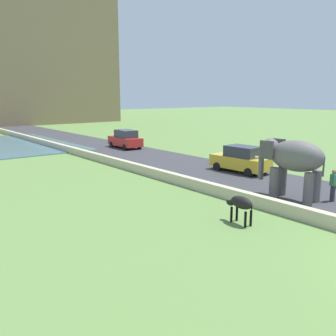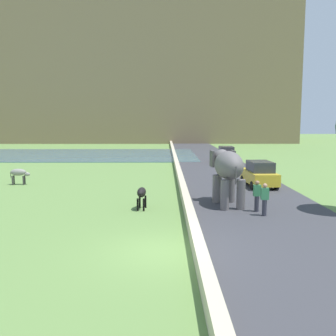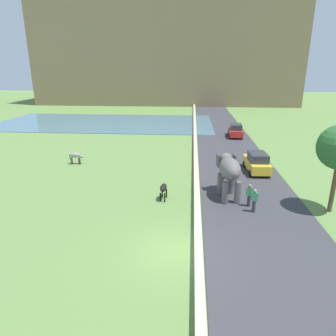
{
  "view_description": "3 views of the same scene",
  "coord_description": "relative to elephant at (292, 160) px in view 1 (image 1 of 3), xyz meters",
  "views": [
    {
      "loc": [
        -12.18,
        -2.72,
        5.11
      ],
      "look_at": [
        0.04,
        12.54,
        1.19
      ],
      "focal_mm": 39.07,
      "sensor_mm": 36.0,
      "label": 1
    },
    {
      "loc": [
        0.06,
        -12.97,
        4.63
      ],
      "look_at": [
        0.25,
        9.92,
        1.71
      ],
      "focal_mm": 40.68,
      "sensor_mm": 36.0,
      "label": 2
    },
    {
      "loc": [
        0.72,
        -13.26,
        8.9
      ],
      "look_at": [
        -1.03,
        8.91,
        1.52
      ],
      "focal_mm": 32.42,
      "sensor_mm": 36.0,
      "label": 3
    }
  ],
  "objects": [
    {
      "name": "road_surface",
      "position": [
        1.6,
        12.88,
        -2.01
      ],
      "size": [
        7.0,
        120.0,
        0.06
      ],
      "primitive_type": "cube",
      "color": "#38383D",
      "rests_on": "ground"
    },
    {
      "name": "barrier_wall",
      "position": [
        -2.2,
        10.88,
        -1.74
      ],
      "size": [
        0.4,
        110.0,
        0.58
      ],
      "primitive_type": "cube",
      "color": "beige",
      "rests_on": "ground"
    },
    {
      "name": "elephant",
      "position": [
        0.0,
        0.0,
        0.0
      ],
      "size": [
        1.69,
        3.54,
        2.99
      ],
      "color": "#605B5B",
      "rests_on": "ground"
    },
    {
      "name": "person_beside_elephant",
      "position": [
        1.24,
        -1.53,
        -1.16
      ],
      "size": [
        0.36,
        0.22,
        1.63
      ],
      "color": "#33333D",
      "rests_on": "ground"
    },
    {
      "name": "car_red",
      "position": [
        3.17,
        20.18,
        -1.14
      ],
      "size": [
        1.94,
        4.07,
        1.8
      ],
      "color": "red",
      "rests_on": "ground"
    },
    {
      "name": "car_yellow",
      "position": [
        3.18,
        5.81,
        -1.14
      ],
      "size": [
        1.93,
        4.07,
        1.8
      ],
      "color": "gold",
      "rests_on": "ground"
    },
    {
      "name": "cow_black",
      "position": [
        -4.55,
        -0.71,
        -1.2
      ],
      "size": [
        0.52,
        1.4,
        1.15
      ],
      "color": "black",
      "rests_on": "ground"
    }
  ]
}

